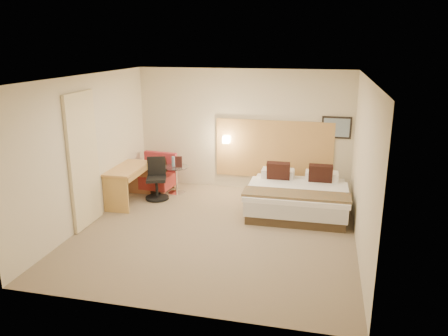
% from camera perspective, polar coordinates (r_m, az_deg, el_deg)
% --- Properties ---
extents(floor, '(4.80, 5.00, 0.02)m').
position_cam_1_polar(floor, '(7.88, -1.01, -8.27)').
color(floor, '#7F6D55').
rests_on(floor, ground).
extents(ceiling, '(4.80, 5.00, 0.02)m').
position_cam_1_polar(ceiling, '(7.19, -1.11, 11.87)').
color(ceiling, white).
rests_on(ceiling, floor).
extents(wall_back, '(4.80, 0.02, 2.70)m').
position_cam_1_polar(wall_back, '(9.81, 2.52, 4.98)').
color(wall_back, beige).
rests_on(wall_back, floor).
extents(wall_front, '(4.80, 0.02, 2.70)m').
position_cam_1_polar(wall_front, '(5.14, -7.90, -5.66)').
color(wall_front, beige).
rests_on(wall_front, floor).
extents(wall_left, '(0.02, 5.00, 2.70)m').
position_cam_1_polar(wall_left, '(8.32, -17.38, 2.23)').
color(wall_left, beige).
rests_on(wall_left, floor).
extents(wall_right, '(0.02, 5.00, 2.70)m').
position_cam_1_polar(wall_right, '(7.24, 17.78, 0.17)').
color(wall_right, beige).
rests_on(wall_right, floor).
extents(headboard_panel, '(2.60, 0.04, 1.30)m').
position_cam_1_polar(headboard_panel, '(9.76, 6.49, 2.43)').
color(headboard_panel, '#BB8849').
rests_on(headboard_panel, wall_back).
extents(art_frame, '(0.62, 0.03, 0.47)m').
position_cam_1_polar(art_frame, '(9.60, 14.48, 5.15)').
color(art_frame, black).
rests_on(art_frame, wall_back).
extents(art_canvas, '(0.54, 0.01, 0.39)m').
position_cam_1_polar(art_canvas, '(9.58, 14.48, 5.13)').
color(art_canvas, gray).
rests_on(art_canvas, wall_back).
extents(lamp_arm, '(0.02, 0.12, 0.02)m').
position_cam_1_polar(lamp_arm, '(9.83, 0.40, 3.84)').
color(lamp_arm, silver).
rests_on(lamp_arm, wall_back).
extents(lamp_shade, '(0.15, 0.15, 0.15)m').
position_cam_1_polar(lamp_shade, '(9.78, 0.32, 3.76)').
color(lamp_shade, '#FFEDC6').
rests_on(lamp_shade, wall_back).
extents(curtain, '(0.06, 0.90, 2.42)m').
position_cam_1_polar(curtain, '(8.12, -17.87, 0.90)').
color(curtain, beige).
rests_on(curtain, wall_left).
extents(bottle_a, '(0.08, 0.08, 0.22)m').
position_cam_1_polar(bottle_a, '(9.62, -6.65, 0.87)').
color(bottle_a, '#83ACCB').
rests_on(bottle_a, side_table).
extents(menu_folder, '(0.15, 0.08, 0.24)m').
position_cam_1_polar(menu_folder, '(9.53, -5.94, 0.80)').
color(menu_folder, '#321514').
rests_on(menu_folder, side_table).
extents(bed, '(1.96, 1.88, 0.94)m').
position_cam_1_polar(bed, '(8.78, 9.58, -3.67)').
color(bed, '#403020').
rests_on(bed, floor).
extents(lounge_chair, '(0.84, 0.76, 0.82)m').
position_cam_1_polar(lounge_chair, '(10.02, -8.77, -0.98)').
color(lounge_chair, tan).
rests_on(lounge_chair, floor).
extents(side_table, '(0.64, 0.64, 0.62)m').
position_cam_1_polar(side_table, '(9.69, -6.22, -1.37)').
color(side_table, white).
rests_on(side_table, floor).
extents(desk, '(0.59, 1.24, 0.77)m').
position_cam_1_polar(desk, '(9.22, -12.36, -0.88)').
color(desk, tan).
rests_on(desk, floor).
extents(desk_chair, '(0.63, 0.63, 0.88)m').
position_cam_1_polar(desk_chair, '(9.43, -8.78, -1.85)').
color(desk_chair, black).
rests_on(desk_chair, floor).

